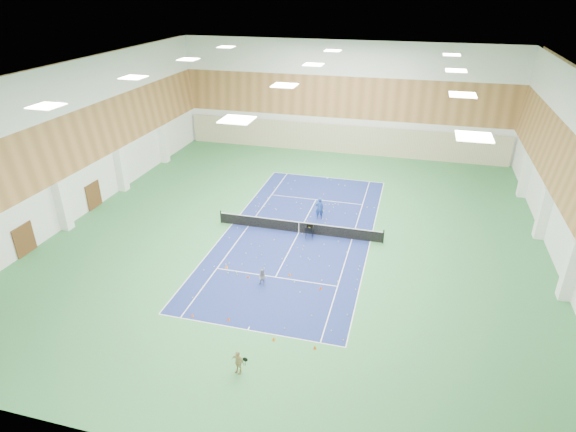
{
  "coord_description": "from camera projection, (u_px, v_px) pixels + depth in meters",
  "views": [
    {
      "loc": [
        7.64,
        -31.77,
        17.51
      ],
      "look_at": [
        -0.5,
        -1.33,
        2.0
      ],
      "focal_mm": 30.0,
      "sensor_mm": 36.0,
      "label": 1
    }
  ],
  "objects": [
    {
      "name": "cone_base_b",
      "position": [
        228.0,
        319.0,
        27.47
      ],
      "size": [
        0.19,
        0.19,
        0.21
      ],
      "primitive_type": "cone",
      "color": "#D5440B",
      "rests_on": "ground"
    },
    {
      "name": "cone_svc_a",
      "position": [
        226.0,
        266.0,
        32.46
      ],
      "size": [
        0.22,
        0.22,
        0.25
      ],
      "primitive_type": "cone",
      "color": "orange",
      "rests_on": "ground"
    },
    {
      "name": "cone_svc_d",
      "position": [
        321.0,
        288.0,
        30.23
      ],
      "size": [
        0.21,
        0.21,
        0.23
      ],
      "primitive_type": "cone",
      "color": "#DF490B",
      "rests_on": "ground"
    },
    {
      "name": "cone_svc_b",
      "position": [
        248.0,
        277.0,
        31.39
      ],
      "size": [
        0.18,
        0.18,
        0.19
      ],
      "primitive_type": "cone",
      "color": "#F0520C",
      "rests_on": "ground"
    },
    {
      "name": "coach",
      "position": [
        319.0,
        208.0,
        38.81
      ],
      "size": [
        0.79,
        0.65,
        1.87
      ],
      "primitive_type": "imported",
      "rotation": [
        0.0,
        0.0,
        3.49
      ],
      "color": "navy",
      "rests_on": "ground"
    },
    {
      "name": "child_apron",
      "position": [
        238.0,
        362.0,
        23.6
      ],
      "size": [
        0.83,
        0.53,
        1.31
      ],
      "primitive_type": "imported",
      "rotation": [
        0.0,
        0.0,
        -0.29
      ],
      "color": "tan",
      "rests_on": "ground"
    },
    {
      "name": "ball_cart",
      "position": [
        309.0,
        232.0,
        36.07
      ],
      "size": [
        0.64,
        0.64,
        1.0
      ],
      "primitive_type": null,
      "rotation": [
        0.0,
        0.0,
        0.1
      ],
      "color": "black",
      "rests_on": "ground"
    },
    {
      "name": "door_left_a",
      "position": [
        24.0,
        240.0,
        33.78
      ],
      "size": [
        0.08,
        1.8,
        2.2
      ],
      "primitive_type": "cube",
      "color": "#593319",
      "rests_on": "ground"
    },
    {
      "name": "wood_cladding",
      "position": [
        300.0,
        132.0,
        33.51
      ],
      "size": [
        36.0,
        40.0,
        8.0
      ],
      "primitive_type": null,
      "color": "#A8703E",
      "rests_on": "room_shell"
    },
    {
      "name": "tennis_balls_scatter",
      "position": [
        299.0,
        232.0,
        37.02
      ],
      "size": [
        10.57,
        22.77,
        0.07
      ],
      "primitive_type": null,
      "color": "#CFDC25",
      "rests_on": "ground"
    },
    {
      "name": "cone_base_a",
      "position": [
        192.0,
        315.0,
        27.79
      ],
      "size": [
        0.17,
        0.17,
        0.19
      ],
      "primitive_type": "cone",
      "color": "#D9650B",
      "rests_on": "ground"
    },
    {
      "name": "court_surface",
      "position": [
        299.0,
        233.0,
        37.04
      ],
      "size": [
        10.97,
        23.77,
        0.01
      ],
      "primitive_type": "cube",
      "color": "navy",
      "rests_on": "ground"
    },
    {
      "name": "ceiling_light_grid",
      "position": [
        301.0,
        74.0,
        31.78
      ],
      "size": [
        21.4,
        25.4,
        0.06
      ],
      "primitive_type": null,
      "color": "white",
      "rests_on": "room_shell"
    },
    {
      "name": "cone_svc_c",
      "position": [
        290.0,
        274.0,
        31.62
      ],
      "size": [
        0.2,
        0.2,
        0.22
      ],
      "primitive_type": "cone",
      "color": "#DC5F0B",
      "rests_on": "ground"
    },
    {
      "name": "tennis_net",
      "position": [
        299.0,
        226.0,
        36.8
      ],
      "size": [
        12.8,
        0.1,
        1.1
      ],
      "primitive_type": null,
      "color": "black",
      "rests_on": "ground"
    },
    {
      "name": "door_left_b",
      "position": [
        94.0,
        195.0,
        40.71
      ],
      "size": [
        0.08,
        1.8,
        2.2
      ],
      "primitive_type": "cube",
      "color": "#593319",
      "rests_on": "ground"
    },
    {
      "name": "room_shell",
      "position": [
        300.0,
        159.0,
        34.39
      ],
      "size": [
        36.0,
        40.0,
        12.0
      ],
      "primitive_type": null,
      "color": "white",
      "rests_on": "ground"
    },
    {
      "name": "child_court",
      "position": [
        262.0,
        277.0,
        30.44
      ],
      "size": [
        0.58,
        0.47,
        1.15
      ],
      "primitive_type": "imported",
      "rotation": [
        0.0,
        0.0,
        -0.06
      ],
      "color": "gray",
      "rests_on": "ground"
    },
    {
      "name": "cone_base_d",
      "position": [
        315.0,
        347.0,
        25.36
      ],
      "size": [
        0.19,
        0.19,
        0.21
      ],
      "primitive_type": "cone",
      "color": "#D5420B",
      "rests_on": "ground"
    },
    {
      "name": "ground",
      "position": [
        299.0,
        233.0,
        37.04
      ],
      "size": [
        40.0,
        40.0,
        0.0
      ],
      "primitive_type": "plane",
      "color": "#327540",
      "rests_on": "ground"
    },
    {
      "name": "cone_base_c",
      "position": [
        274.0,
        339.0,
        25.95
      ],
      "size": [
        0.19,
        0.19,
        0.21
      ],
      "primitive_type": "cone",
      "color": "orange",
      "rests_on": "ground"
    },
    {
      "name": "back_curtain",
      "position": [
        341.0,
        139.0,
        53.45
      ],
      "size": [
        35.4,
        0.16,
        3.2
      ],
      "primitive_type": "cube",
      "color": "#C6B793",
      "rests_on": "ground"
    }
  ]
}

